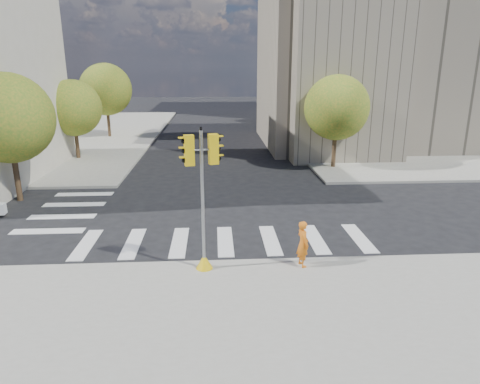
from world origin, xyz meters
name	(u,v)px	position (x,y,z in m)	size (l,w,h in m)	color
ground	(226,223)	(0.00, 0.00, 0.00)	(160.00, 160.00, 0.00)	black
sidewalk_far_right	(409,131)	(20.00, 26.00, 0.07)	(28.00, 40.00, 0.15)	gray
sidewalk_far_left	(18,135)	(-20.00, 26.00, 0.07)	(28.00, 40.00, 0.15)	gray
civic_building	(404,58)	(15.59, 19.12, 7.26)	(26.00, 16.00, 19.39)	gray
office_tower	(383,0)	(22.00, 42.00, 15.00)	(20.00, 18.00, 30.00)	#9EA0A3
tree_lw_near	(8,118)	(-10.50, 4.00, 4.20)	(4.40, 4.40, 6.41)	#382616
tree_lw_mid	(73,108)	(-10.50, 14.00, 3.76)	(4.00, 4.00, 5.77)	#382616
tree_lw_far	(106,89)	(-10.50, 24.00, 4.54)	(4.80, 4.80, 6.95)	#382616
tree_re_near	(337,108)	(7.50, 10.00, 4.05)	(4.20, 4.20, 6.16)	#382616
tree_re_mid	(300,92)	(7.50, 22.00, 4.35)	(4.60, 4.60, 6.66)	#382616
tree_re_far	(280,90)	(7.50, 34.00, 3.87)	(4.00, 4.00, 5.88)	#382616
lamp_near	(329,95)	(8.00, 14.00, 4.58)	(0.35, 0.18, 8.11)	black
lamp_far	(294,86)	(8.00, 28.00, 4.58)	(0.35, 0.18, 8.11)	black
traffic_signal	(203,211)	(-0.87, -4.60, 2.16)	(1.08, 0.56, 4.73)	#DBB20B
photographer	(303,244)	(2.44, -4.60, 0.95)	(0.58, 0.38, 1.60)	orange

